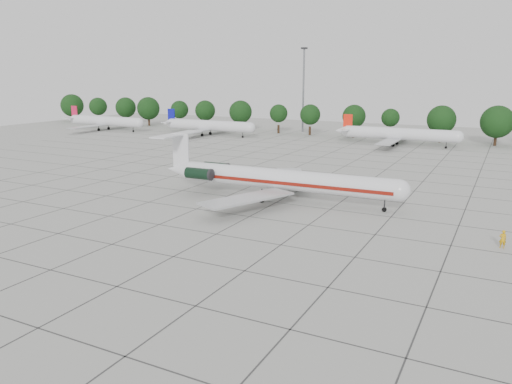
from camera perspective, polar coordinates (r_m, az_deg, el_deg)
ground at (r=63.13m, az=-0.77°, el=-2.83°), size 260.00×260.00×0.00m
apron_joints at (r=76.26m, az=4.53°, el=-0.03°), size 170.00×170.00×0.02m
main_airliner at (r=71.25m, az=1.85°, el=1.59°), size 37.21×29.22×8.72m
ground_crew at (r=57.66m, az=26.37°, el=-4.84°), size 0.78×0.58×1.93m
bg_airliner_a at (r=168.03m, az=-16.86°, el=7.75°), size 28.24×27.20×7.40m
bg_airliner_b at (r=147.49m, az=-5.46°, el=7.56°), size 28.24×27.20×7.40m
bg_airliner_c at (r=130.69m, az=16.00°, el=6.37°), size 28.24×27.20×7.40m
tree_line at (r=144.70m, az=11.14°, el=8.48°), size 249.86×8.44×10.22m
floodlight_mast at (r=156.88m, az=5.45°, el=12.06°), size 1.60×1.60×25.45m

